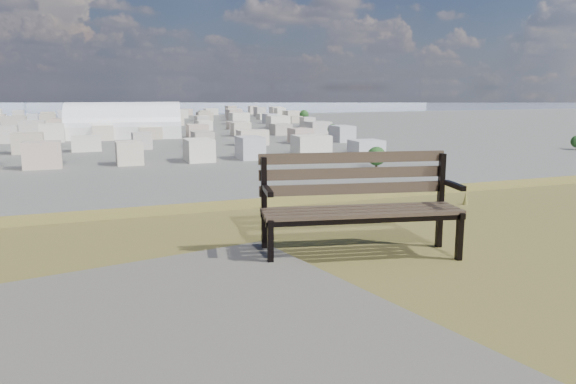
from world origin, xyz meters
name	(u,v)px	position (x,y,z in m)	size (l,w,h in m)	color
park_bench	(359,199)	(-0.15, 1.58, 25.56)	(1.98, 0.96, 0.99)	#413525
gravel_patch	(217,365)	(-1.99, -0.19, 25.04)	(2.90, 4.14, 0.08)	#5E5A51
grass_tufts	(475,314)	(-0.22, -0.26, 25.12)	(12.49, 6.88, 0.28)	brown
arena	(124,127)	(21.12, 310.57, 5.86)	(61.47, 31.77, 24.87)	silver
city_blocks	(81,123)	(0.00, 394.44, 3.50)	(395.00, 361.00, 7.00)	beige
city_trees	(29,130)	(-26.39, 319.00, 4.83)	(406.52, 387.20, 9.98)	black
bay_water	(77,106)	(0.00, 900.00, 0.00)	(2400.00, 700.00, 0.12)	#929EBB
far_hills	(47,88)	(-60.92, 1402.93, 25.47)	(2050.00, 340.00, 60.00)	#909EB3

